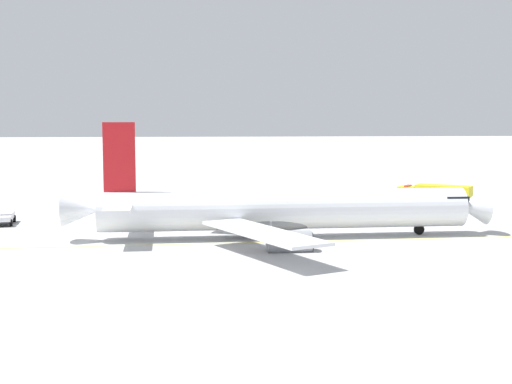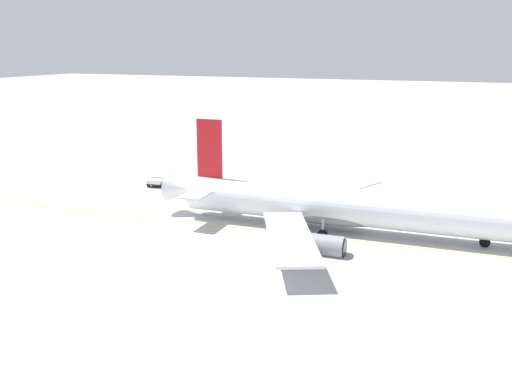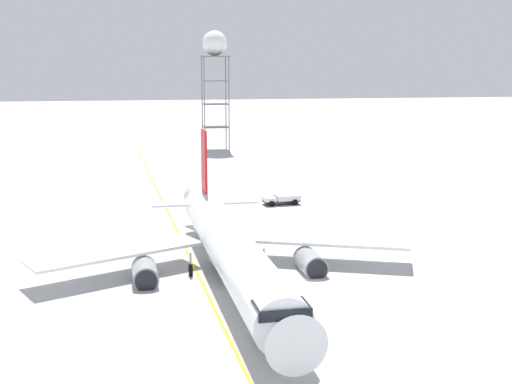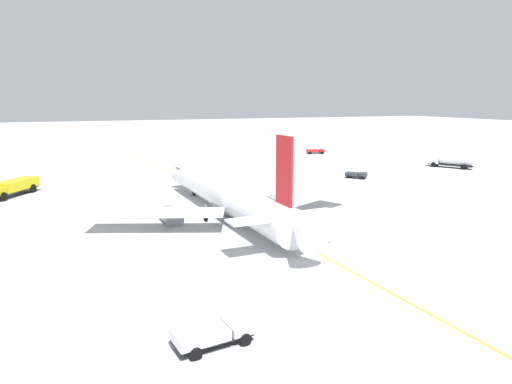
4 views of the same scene
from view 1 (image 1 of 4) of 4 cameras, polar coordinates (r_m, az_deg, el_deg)
name	(u,v)px [view 1 (image 1 of 4)]	position (r m, az deg, el deg)	size (l,w,h in m)	color
ground_plane	(294,228)	(83.18, 2.94, -2.81)	(600.00, 600.00, 0.00)	#B2B2B2
airliner_main	(279,212)	(76.89, 1.78, -1.50)	(36.49, 44.34, 12.26)	white
fire_tender_truck	(436,192)	(109.76, 13.62, 0.03)	(7.93, 10.12, 2.50)	#232326
pushback_tug_truck	(3,217)	(90.92, -18.81, -1.85)	(5.29, 3.01, 1.30)	#232326
taxiway_centreline	(255,243)	(74.22, -0.10, -3.89)	(11.04, 189.51, 0.01)	yellow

